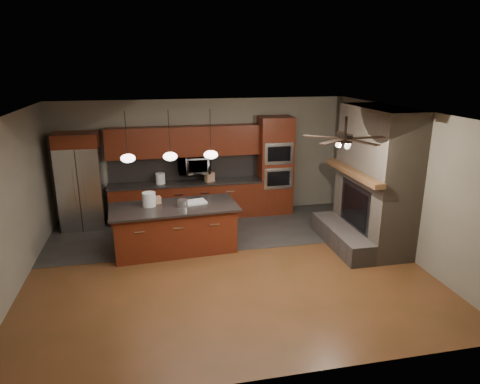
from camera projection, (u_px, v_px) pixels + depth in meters
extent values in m
plane|color=brown|center=(226.00, 266.00, 7.91)|extent=(7.00, 7.00, 0.00)
cube|color=white|center=(225.00, 113.00, 7.09)|extent=(7.00, 6.00, 0.02)
cube|color=gray|center=(204.00, 158.00, 10.31)|extent=(7.00, 0.02, 2.80)
cube|color=gray|center=(405.00, 183.00, 8.19)|extent=(0.02, 6.00, 2.80)
cube|color=gray|center=(9.00, 207.00, 6.81)|extent=(0.02, 6.00, 2.80)
cube|color=#2F2D2A|center=(212.00, 230.00, 9.59)|extent=(7.00, 2.40, 0.01)
cube|color=brown|center=(376.00, 178.00, 8.48)|extent=(0.80, 2.00, 2.80)
cube|color=#504842|center=(341.00, 237.00, 8.71)|extent=(0.50, 2.00, 0.40)
cube|color=#2D2D30|center=(356.00, 207.00, 8.58)|extent=(0.05, 1.20, 0.95)
cube|color=black|center=(355.00, 207.00, 8.57)|extent=(0.02, 1.00, 0.75)
cube|color=brown|center=(353.00, 172.00, 8.34)|extent=(0.22, 2.10, 0.10)
cube|color=#56200F|center=(187.00, 201.00, 10.22)|extent=(3.55, 0.60, 0.86)
cube|color=black|center=(186.00, 183.00, 10.08)|extent=(3.59, 0.64, 0.04)
cube|color=black|center=(185.00, 167.00, 10.25)|extent=(3.55, 0.03, 0.60)
cube|color=#56200F|center=(184.00, 141.00, 9.92)|extent=(3.55, 0.35, 0.70)
cube|color=#56200F|center=(275.00, 166.00, 10.42)|extent=(0.80, 0.60, 2.38)
cube|color=silver|center=(278.00, 178.00, 10.21)|extent=(0.70, 0.03, 0.52)
cube|color=black|center=(279.00, 179.00, 10.19)|extent=(0.55, 0.02, 0.35)
cube|color=silver|center=(279.00, 154.00, 10.03)|extent=(0.70, 0.03, 0.52)
cube|color=black|center=(279.00, 154.00, 10.01)|extent=(0.55, 0.02, 0.35)
imported|color=silver|center=(194.00, 165.00, 10.05)|extent=(0.73, 0.41, 0.50)
cube|color=silver|center=(81.00, 188.00, 9.53)|extent=(0.93, 0.72, 1.86)
cube|color=#2D2D30|center=(79.00, 192.00, 9.19)|extent=(0.02, 0.02, 1.84)
cube|color=silver|center=(74.00, 190.00, 9.15)|extent=(0.03, 0.03, 0.93)
cube|color=silver|center=(83.00, 190.00, 9.19)|extent=(0.03, 0.03, 0.93)
cube|color=#56200F|center=(76.00, 140.00, 9.21)|extent=(0.93, 0.72, 0.30)
cube|color=#56200F|center=(175.00, 229.00, 8.48)|extent=(2.37, 1.12, 0.88)
cube|color=black|center=(174.00, 207.00, 8.34)|extent=(2.53, 1.28, 0.04)
cylinder|color=silver|center=(149.00, 199.00, 8.30)|extent=(0.34, 0.34, 0.28)
cylinder|color=silver|center=(183.00, 203.00, 8.30)|extent=(0.21, 0.21, 0.14)
cube|color=silver|center=(195.00, 202.00, 8.51)|extent=(0.48, 0.38, 0.04)
cube|color=#9D7651|center=(156.00, 200.00, 8.49)|extent=(0.23, 0.18, 0.13)
cylinder|color=white|center=(160.00, 178.00, 9.93)|extent=(0.25, 0.25, 0.25)
cube|color=#AB7E58|center=(210.00, 177.00, 10.11)|extent=(0.24, 0.22, 0.22)
cylinder|color=black|center=(126.00, 133.00, 7.53)|extent=(0.01, 0.01, 0.78)
ellipsoid|color=white|center=(128.00, 158.00, 7.67)|extent=(0.26, 0.26, 0.16)
cylinder|color=black|center=(169.00, 132.00, 7.68)|extent=(0.01, 0.01, 0.78)
ellipsoid|color=white|center=(170.00, 156.00, 7.81)|extent=(0.26, 0.26, 0.16)
cylinder|color=black|center=(210.00, 131.00, 7.83)|extent=(0.01, 0.01, 0.78)
ellipsoid|color=white|center=(211.00, 155.00, 7.96)|extent=(0.26, 0.26, 0.16)
cylinder|color=black|center=(346.00, 126.00, 6.74)|extent=(0.04, 0.04, 0.30)
cylinder|color=black|center=(345.00, 138.00, 6.80)|extent=(0.24, 0.24, 0.12)
cube|color=black|center=(367.00, 138.00, 6.87)|extent=(0.60, 0.12, 0.01)
cube|color=black|center=(342.00, 135.00, 7.16)|extent=(0.30, 0.61, 0.01)
cube|color=black|center=(321.00, 137.00, 6.95)|extent=(0.56, 0.45, 0.01)
cube|color=black|center=(333.00, 142.00, 6.53)|extent=(0.56, 0.45, 0.01)
cube|color=black|center=(363.00, 142.00, 6.48)|extent=(0.30, 0.61, 0.01)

